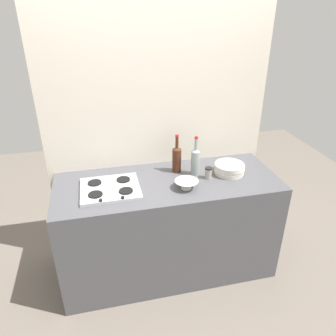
# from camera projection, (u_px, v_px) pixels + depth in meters

# --- Properties ---
(ground_plane) EXTENTS (6.00, 6.00, 0.00)m
(ground_plane) POSITION_uv_depth(u_px,v_px,m) (168.00, 265.00, 2.99)
(ground_plane) COLOR #6B6056
(ground_plane) RESTS_ON ground
(counter_block) EXTENTS (1.80, 0.70, 0.90)m
(counter_block) POSITION_uv_depth(u_px,v_px,m) (168.00, 226.00, 2.79)
(counter_block) COLOR #4C4C51
(counter_block) RESTS_ON ground
(backsplash_panel) EXTENTS (1.90, 0.06, 2.22)m
(backsplash_panel) POSITION_uv_depth(u_px,v_px,m) (158.00, 140.00, 2.81)
(backsplash_panel) COLOR beige
(backsplash_panel) RESTS_ON ground
(stovetop_hob) EXTENTS (0.45, 0.39, 0.04)m
(stovetop_hob) POSITION_uv_depth(u_px,v_px,m) (110.00, 188.00, 2.45)
(stovetop_hob) COLOR #B2B2B7
(stovetop_hob) RESTS_ON counter_block
(plate_stack) EXTENTS (0.25, 0.25, 0.09)m
(plate_stack) POSITION_uv_depth(u_px,v_px,m) (229.00, 169.00, 2.68)
(plate_stack) COLOR silver
(plate_stack) RESTS_ON counter_block
(wine_bottle_leftmost) EXTENTS (0.07, 0.07, 0.34)m
(wine_bottle_leftmost) POSITION_uv_depth(u_px,v_px,m) (195.00, 161.00, 2.63)
(wine_bottle_leftmost) COLOR gray
(wine_bottle_leftmost) RESTS_ON counter_block
(wine_bottle_mid_left) EXTENTS (0.08, 0.08, 0.33)m
(wine_bottle_mid_left) POSITION_uv_depth(u_px,v_px,m) (177.00, 158.00, 2.68)
(wine_bottle_mid_left) COLOR #472314
(wine_bottle_mid_left) RESTS_ON counter_block
(mixing_bowl) EXTENTS (0.18, 0.18, 0.07)m
(mixing_bowl) POSITION_uv_depth(u_px,v_px,m) (186.00, 184.00, 2.47)
(mixing_bowl) COLOR white
(mixing_bowl) RESTS_ON counter_block
(condiment_jar_front) EXTENTS (0.06, 0.06, 0.10)m
(condiment_jar_front) POSITION_uv_depth(u_px,v_px,m) (208.00, 173.00, 2.60)
(condiment_jar_front) COLOR #9E998C
(condiment_jar_front) RESTS_ON counter_block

